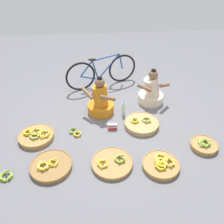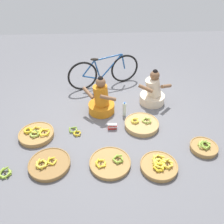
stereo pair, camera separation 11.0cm
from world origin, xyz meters
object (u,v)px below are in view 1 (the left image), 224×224
at_px(banana_basket_back_right, 51,166).
at_px(banana_basket_front_right, 204,145).
at_px(banana_basket_back_left, 36,136).
at_px(water_bottle, 124,109).
at_px(vendor_woman_behind, 151,92).
at_px(packet_carton_stack, 113,126).
at_px(banana_basket_near_vendor, 112,163).
at_px(banana_basket_mid_right, 161,164).
at_px(loose_bananas_front_center, 75,132).
at_px(loose_bananas_mid_left, 6,176).
at_px(vendor_woman_front, 100,101).
at_px(banana_basket_near_bicycle, 141,123).
at_px(bicycle_leaning, 102,72).

relative_size(banana_basket_back_right, banana_basket_front_right, 1.42).
xyz_separation_m(banana_basket_back_left, water_bottle, (1.61, 0.53, 0.09)).
xyz_separation_m(vendor_woman_behind, packet_carton_stack, (-0.88, -0.81, -0.19)).
height_order(vendor_woman_behind, banana_basket_back_left, vendor_woman_behind).
height_order(banana_basket_back_left, banana_basket_near_vendor, banana_basket_back_left).
xyz_separation_m(banana_basket_mid_right, packet_carton_stack, (-0.66, 0.94, 0.01)).
relative_size(loose_bananas_front_center, water_bottle, 0.88).
bearing_deg(loose_bananas_mid_left, banana_basket_near_vendor, 3.95).
bearing_deg(banana_basket_back_right, banana_basket_back_left, 116.13).
height_order(vendor_woman_front, banana_basket_near_vendor, vendor_woman_front).
distance_m(banana_basket_back_left, loose_bananas_mid_left, 0.87).
relative_size(loose_bananas_mid_left, water_bottle, 0.75).
bearing_deg(loose_bananas_front_center, banana_basket_near_bicycle, 5.03).
distance_m(vendor_woman_front, vendor_woman_behind, 1.11).
xyz_separation_m(vendor_woman_front, loose_bananas_front_center, (-0.49, -0.62, -0.23)).
distance_m(banana_basket_near_bicycle, loose_bananas_front_center, 1.23).
relative_size(vendor_woman_behind, banana_basket_front_right, 1.70).
relative_size(banana_basket_front_right, packet_carton_stack, 2.61).
bearing_deg(banana_basket_near_vendor, banana_basket_back_right, 178.70).
bearing_deg(banana_basket_back_right, water_bottle, 43.65).
relative_size(banana_basket_back_left, packet_carton_stack, 3.52).
xyz_separation_m(vendor_woman_behind, banana_basket_mid_right, (-0.22, -1.75, -0.20)).
distance_m(vendor_woman_front, bicycle_leaning, 1.03).
bearing_deg(bicycle_leaning, banana_basket_back_right, -110.93).
relative_size(vendor_woman_front, banana_basket_mid_right, 1.38).
relative_size(banana_basket_front_right, banana_basket_near_vendor, 0.70).
bearing_deg(vendor_woman_front, banana_basket_back_left, -149.79).
bearing_deg(banana_basket_mid_right, packet_carton_stack, 125.23).
bearing_deg(banana_basket_back_left, banana_basket_back_right, -63.87).
bearing_deg(loose_bananas_mid_left, banana_basket_near_bicycle, 24.06).
xyz_separation_m(banana_basket_back_left, packet_carton_stack, (1.36, 0.13, 0.01)).
height_order(banana_basket_mid_right, banana_basket_near_vendor, banana_basket_mid_right).
height_order(banana_basket_back_right, loose_bananas_mid_left, banana_basket_back_right).
xyz_separation_m(loose_bananas_front_center, packet_carton_stack, (0.68, 0.07, 0.03)).
height_order(bicycle_leaning, banana_basket_back_right, bicycle_leaning).
relative_size(vendor_woman_behind, banana_basket_mid_right, 1.34).
relative_size(loose_bananas_front_center, loose_bananas_mid_left, 1.17).
bearing_deg(water_bottle, vendor_woman_front, 161.71).
bearing_deg(vendor_woman_front, vendor_woman_behind, 13.70).
bearing_deg(water_bottle, loose_bananas_mid_left, -144.88).
xyz_separation_m(vendor_woman_behind, bicycle_leaning, (-0.99, 0.76, 0.11)).
height_order(banana_basket_front_right, loose_bananas_mid_left, banana_basket_front_right).
relative_size(banana_basket_mid_right, loose_bananas_front_center, 2.15).
relative_size(vendor_woman_behind, loose_bananas_front_center, 2.89).
bearing_deg(water_bottle, banana_basket_front_right, -38.85).
xyz_separation_m(bicycle_leaning, banana_basket_mid_right, (0.77, -2.51, -0.31)).
bearing_deg(banana_basket_back_left, loose_bananas_mid_left, -110.39).
distance_m(banana_basket_back_right, banana_basket_mid_right, 1.69).
bearing_deg(banana_basket_mid_right, vendor_woman_front, 119.93).
bearing_deg(banana_basket_near_vendor, vendor_woman_front, 94.57).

